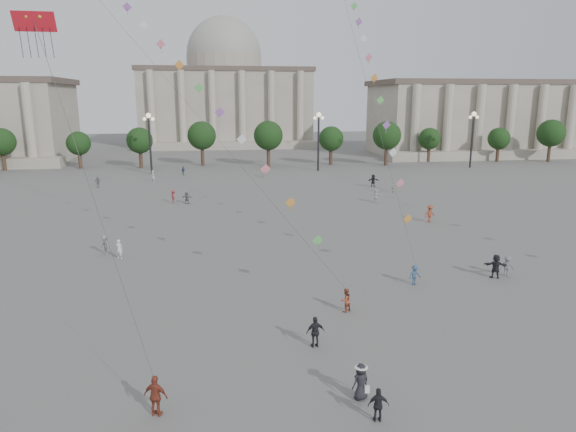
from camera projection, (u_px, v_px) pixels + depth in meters
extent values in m
plane|color=#5F5C59|center=(309.00, 371.00, 25.36)|extent=(360.00, 360.00, 0.00)
cube|color=gray|center=(537.00, 119.00, 125.88)|extent=(80.00, 22.00, 16.00)
cube|color=brown|center=(541.00, 83.00, 123.94)|extent=(81.60, 22.44, 1.20)
cube|color=gray|center=(569.00, 153.00, 114.92)|extent=(84.00, 4.00, 2.00)
cube|color=gray|center=(226.00, 109.00, 148.39)|extent=(46.00, 30.00, 20.00)
cube|color=brown|center=(225.00, 71.00, 146.00)|extent=(46.92, 30.60, 1.20)
cube|color=gray|center=(228.00, 146.00, 134.03)|extent=(48.30, 4.00, 2.00)
cylinder|color=gray|center=(224.00, 64.00, 145.57)|extent=(21.00, 21.00, 5.00)
sphere|color=#98998B|center=(224.00, 55.00, 145.01)|extent=(21.00, 21.00, 21.00)
cylinder|color=#3B2B1D|center=(5.00, 162.00, 94.10)|extent=(0.70, 0.70, 3.52)
sphere|color=black|center=(3.00, 141.00, 93.27)|extent=(5.12, 5.12, 5.12)
cylinder|color=#3B2B1D|center=(74.00, 160.00, 95.82)|extent=(0.70, 0.70, 3.52)
sphere|color=black|center=(72.00, 141.00, 95.00)|extent=(5.12, 5.12, 5.12)
cylinder|color=#3B2B1D|center=(140.00, 159.00, 97.55)|extent=(0.70, 0.70, 3.52)
sphere|color=black|center=(138.00, 140.00, 96.72)|extent=(5.12, 5.12, 5.12)
cylinder|color=#3B2B1D|center=(204.00, 158.00, 99.27)|extent=(0.70, 0.70, 3.52)
sphere|color=black|center=(203.00, 139.00, 98.44)|extent=(5.12, 5.12, 5.12)
cylinder|color=#3B2B1D|center=(265.00, 157.00, 100.99)|extent=(0.70, 0.70, 3.52)
sphere|color=black|center=(265.00, 138.00, 100.16)|extent=(5.12, 5.12, 5.12)
cylinder|color=#3B2B1D|center=(325.00, 156.00, 102.72)|extent=(0.70, 0.70, 3.52)
sphere|color=black|center=(325.00, 138.00, 101.89)|extent=(5.12, 5.12, 5.12)
cylinder|color=#3B2B1D|center=(382.00, 155.00, 104.44)|extent=(0.70, 0.70, 3.52)
sphere|color=black|center=(383.00, 137.00, 103.61)|extent=(5.12, 5.12, 5.12)
cylinder|color=#3B2B1D|center=(438.00, 154.00, 106.16)|extent=(0.70, 0.70, 3.52)
sphere|color=black|center=(439.00, 136.00, 105.33)|extent=(5.12, 5.12, 5.12)
cylinder|color=#3B2B1D|center=(492.00, 153.00, 107.88)|extent=(0.70, 0.70, 3.52)
sphere|color=black|center=(493.00, 136.00, 107.05)|extent=(5.12, 5.12, 5.12)
cylinder|color=#3B2B1D|center=(544.00, 153.00, 109.61)|extent=(0.70, 0.70, 3.52)
sphere|color=black|center=(546.00, 135.00, 108.78)|extent=(5.12, 5.12, 5.12)
cylinder|color=#262628|center=(150.00, 146.00, 89.54)|extent=(0.36, 0.36, 10.00)
sphere|color=#FFE5B2|center=(148.00, 116.00, 88.37)|extent=(0.90, 0.90, 0.90)
sphere|color=#FFE5B2|center=(144.00, 119.00, 88.40)|extent=(0.60, 0.60, 0.60)
sphere|color=#FFE5B2|center=(153.00, 119.00, 88.60)|extent=(0.60, 0.60, 0.60)
cylinder|color=#262628|center=(318.00, 144.00, 93.85)|extent=(0.36, 0.36, 10.00)
sphere|color=#FFE5B2|center=(319.00, 115.00, 92.67)|extent=(0.90, 0.90, 0.90)
sphere|color=#FFE5B2|center=(315.00, 118.00, 92.71)|extent=(0.60, 0.60, 0.60)
sphere|color=#FFE5B2|center=(323.00, 118.00, 92.91)|extent=(0.60, 0.60, 0.60)
cylinder|color=#262628|center=(472.00, 142.00, 98.15)|extent=(0.36, 0.36, 10.00)
sphere|color=#FFE5B2|center=(474.00, 114.00, 96.98)|extent=(0.90, 0.90, 0.90)
sphere|color=#FFE5B2|center=(470.00, 117.00, 97.02)|extent=(0.60, 0.60, 0.60)
sphere|color=#FFE5B2|center=(477.00, 117.00, 97.22)|extent=(0.60, 0.60, 0.60)
imported|color=navy|center=(183.00, 171.00, 89.37)|extent=(0.91, 0.85, 1.51)
imported|color=#222127|center=(496.00, 266.00, 38.31)|extent=(1.78, 1.09, 1.83)
imported|color=beige|center=(265.00, 172.00, 87.21)|extent=(1.30, 1.50, 1.63)
imported|color=slate|center=(507.00, 266.00, 38.72)|extent=(1.13, 0.81, 1.58)
imported|color=silver|center=(376.00, 196.00, 66.14)|extent=(1.60, 0.64, 1.68)
imported|color=brown|center=(430.00, 214.00, 55.55)|extent=(1.35, 0.98, 1.88)
imported|color=black|center=(373.00, 181.00, 77.62)|extent=(1.80, 0.70, 1.90)
imported|color=#B6B5B1|center=(153.00, 177.00, 81.48)|extent=(0.83, 0.83, 1.93)
imported|color=slate|center=(187.00, 198.00, 65.35)|extent=(1.47, 0.69, 1.53)
imported|color=white|center=(119.00, 249.00, 42.92)|extent=(0.73, 0.62, 1.68)
imported|color=slate|center=(98.00, 182.00, 77.03)|extent=(1.06, 0.68, 1.67)
imported|color=#9D2A30|center=(173.00, 197.00, 65.68)|extent=(0.95, 1.22, 1.66)
imported|color=#BABAB6|center=(393.00, 188.00, 72.92)|extent=(0.93, 0.73, 1.48)
imported|color=slate|center=(105.00, 245.00, 44.03)|extent=(1.21, 1.26, 1.72)
imported|color=brown|center=(156.00, 396.00, 21.64)|extent=(1.17, 0.84, 1.84)
imported|color=black|center=(378.00, 405.00, 21.29)|extent=(0.92, 0.47, 1.51)
imported|color=black|center=(315.00, 332.00, 27.68)|extent=(1.05, 0.52, 1.73)
imported|color=#9D432A|center=(346.00, 300.00, 32.29)|extent=(0.93, 0.87, 1.53)
imported|color=#324B71|center=(415.00, 275.00, 36.94)|extent=(1.07, 0.78, 1.48)
imported|color=black|center=(361.00, 382.00, 22.85)|extent=(0.98, 0.83, 1.70)
cone|color=white|center=(361.00, 366.00, 22.68)|extent=(0.52, 0.52, 0.14)
cylinder|color=white|center=(361.00, 367.00, 22.69)|extent=(0.60, 0.60, 0.02)
cube|color=white|center=(367.00, 389.00, 22.81)|extent=(0.22, 0.10, 0.35)
cube|color=red|center=(34.00, 21.00, 27.82)|extent=(2.21, 0.59, 1.02)
cube|color=#178328|center=(26.00, 16.00, 27.68)|extent=(0.36, 0.20, 0.34)
cube|color=#1A4691|center=(40.00, 17.00, 27.78)|extent=(0.36, 0.20, 0.34)
sphere|color=yellow|center=(26.00, 16.00, 27.64)|extent=(0.20, 0.20, 0.20)
sphere|color=yellow|center=(40.00, 16.00, 27.74)|extent=(0.20, 0.20, 0.20)
cylinder|color=#3F3F3F|center=(87.00, 178.00, 24.66)|extent=(0.02, 0.02, 20.36)
cylinder|color=#3F3F3F|center=(106.00, 8.00, 45.77)|extent=(0.02, 0.02, 66.90)
cube|color=#59BD57|center=(317.00, 240.00, 33.08)|extent=(0.76, 0.25, 0.76)
cube|color=orange|center=(291.00, 202.00, 34.16)|extent=(0.76, 0.25, 0.76)
cube|color=#D87281|center=(265.00, 169.00, 35.27)|extent=(0.76, 0.25, 0.76)
cube|color=white|center=(242.00, 139.00, 36.41)|extent=(0.76, 0.25, 0.76)
cube|color=#9456AC|center=(220.00, 112.00, 37.57)|extent=(0.76, 0.25, 0.76)
cube|color=#59BD57|center=(199.00, 88.00, 38.73)|extent=(0.76, 0.25, 0.76)
cube|color=orange|center=(179.00, 65.00, 39.91)|extent=(0.76, 0.25, 0.76)
cube|color=#D87281|center=(161.00, 44.00, 41.09)|extent=(0.76, 0.25, 0.76)
cube|color=white|center=(143.00, 25.00, 42.29)|extent=(0.76, 0.25, 0.76)
cube|color=#9456AC|center=(127.00, 7.00, 43.48)|extent=(0.76, 0.25, 0.76)
cube|color=orange|center=(408.00, 219.00, 38.05)|extent=(0.76, 0.25, 0.76)
cube|color=#D87281|center=(400.00, 183.00, 39.46)|extent=(0.76, 0.25, 0.76)
cube|color=white|center=(393.00, 152.00, 40.91)|extent=(0.76, 0.25, 0.76)
cube|color=#9456AC|center=(386.00, 125.00, 42.39)|extent=(0.76, 0.25, 0.76)
cube|color=#59BD57|center=(380.00, 100.00, 43.88)|extent=(0.76, 0.25, 0.76)
cube|color=orange|center=(374.00, 78.00, 45.39)|extent=(0.76, 0.25, 0.76)
cube|color=#D87281|center=(369.00, 58.00, 46.91)|extent=(0.76, 0.25, 0.76)
cube|color=white|center=(364.00, 39.00, 48.43)|extent=(0.76, 0.25, 0.76)
cube|color=#9456AC|center=(359.00, 22.00, 49.97)|extent=(0.76, 0.25, 0.76)
cube|color=#59BD57|center=(354.00, 6.00, 51.51)|extent=(0.76, 0.25, 0.76)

